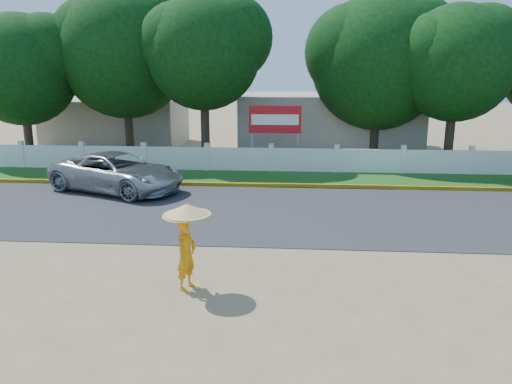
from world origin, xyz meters
TOP-DOWN VIEW (x-y plane):
  - ground at (0.00, 0.00)m, footprint 120.00×120.00m
  - road at (0.00, 4.50)m, footprint 60.00×7.00m
  - grass_verge at (0.00, 9.75)m, footprint 60.00×3.50m
  - curb at (0.00, 8.05)m, footprint 40.00×0.18m
  - fence at (0.00, 11.20)m, footprint 40.00×0.10m
  - building_near at (3.00, 18.00)m, footprint 10.00×6.00m
  - building_far at (-10.00, 19.00)m, footprint 8.00×5.00m
  - vehicle at (-5.79, 6.92)m, footprint 5.94×4.36m
  - monk_with_parasol at (-1.21, -1.61)m, footprint 1.05×1.05m
  - billboard at (0.12, 12.30)m, footprint 2.50×0.13m
  - tree_row at (1.37, 14.35)m, footprint 33.54×8.11m

SIDE VIEW (x-z plane):
  - ground at x=0.00m, z-range 0.00..0.00m
  - road at x=0.00m, z-range 0.00..0.02m
  - grass_verge at x=0.00m, z-range 0.00..0.03m
  - curb at x=0.00m, z-range 0.00..0.16m
  - fence at x=0.00m, z-range 0.00..1.10m
  - vehicle at x=-5.79m, z-range 0.00..1.50m
  - monk_with_parasol at x=-1.21m, z-range 0.29..2.21m
  - building_far at x=-10.00m, z-range 0.00..2.80m
  - building_near at x=3.00m, z-range 0.00..3.20m
  - billboard at x=0.12m, z-range 0.67..3.62m
  - tree_row at x=1.37m, z-range 0.70..9.58m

